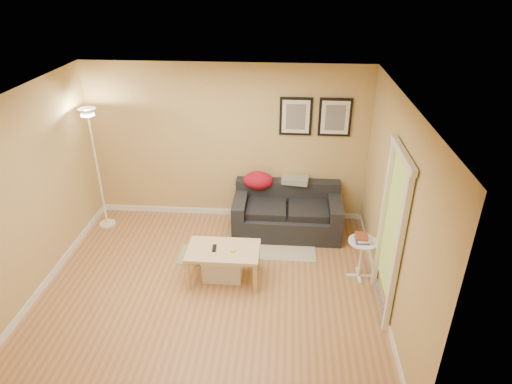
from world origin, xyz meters
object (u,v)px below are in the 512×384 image
(sofa, at_px, (287,211))
(side_table, at_px, (361,259))
(coffee_table, at_px, (224,264))
(storage_bin, at_px, (223,266))
(book_stack, at_px, (362,238))
(floor_lamp, at_px, (98,173))

(sofa, distance_m, side_table, 1.52)
(coffee_table, bearing_deg, sofa, 53.46)
(sofa, height_order, storage_bin, sofa)
(book_stack, bearing_deg, sofa, 133.08)
(coffee_table, height_order, floor_lamp, floor_lamp)
(coffee_table, distance_m, floor_lamp, 2.60)
(floor_lamp, bearing_deg, sofa, 0.53)
(storage_bin, xyz_separation_m, book_stack, (1.87, 0.15, 0.47))
(sofa, bearing_deg, storage_bin, -124.80)
(side_table, bearing_deg, book_stack, 132.00)
(sofa, bearing_deg, book_stack, -47.59)
(storage_bin, relative_size, side_table, 0.92)
(coffee_table, height_order, book_stack, book_stack)
(sofa, xyz_separation_m, coffee_table, (-0.85, -1.30, -0.13))
(book_stack, distance_m, floor_lamp, 4.16)
(coffee_table, relative_size, floor_lamp, 0.48)
(side_table, distance_m, floor_lamp, 4.22)
(coffee_table, bearing_deg, book_stack, 2.62)
(side_table, xyz_separation_m, floor_lamp, (-4.02, 1.09, 0.65))
(storage_bin, height_order, side_table, side_table)
(coffee_table, xyz_separation_m, book_stack, (1.85, 0.19, 0.39))
(coffee_table, bearing_deg, storage_bin, 108.91)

